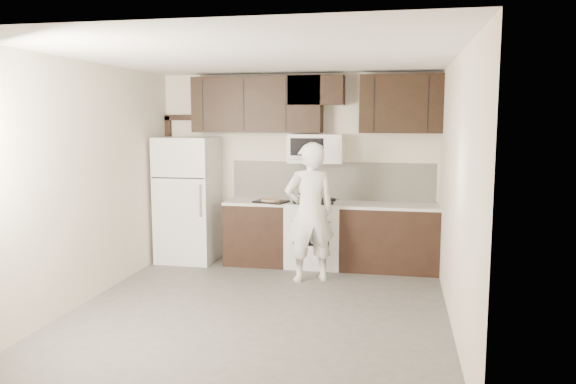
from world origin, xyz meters
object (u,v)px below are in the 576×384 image
(microwave, at_px, (316,148))
(person, at_px, (310,212))
(stove, at_px, (314,234))
(refrigerator, at_px, (188,199))

(microwave, height_order, person, microwave)
(stove, relative_size, refrigerator, 0.52)
(stove, xyz_separation_m, microwave, (-0.00, 0.12, 1.19))
(microwave, relative_size, refrigerator, 0.42)
(person, bearing_deg, microwave, -110.91)
(stove, bearing_deg, refrigerator, -178.49)
(stove, relative_size, person, 0.53)
(stove, distance_m, person, 0.86)
(stove, xyz_separation_m, refrigerator, (-1.85, -0.05, 0.44))
(stove, distance_m, microwave, 1.20)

